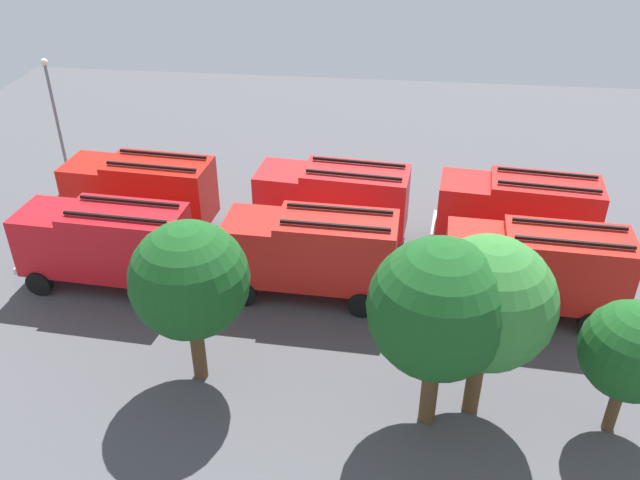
{
  "coord_description": "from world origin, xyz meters",
  "views": [
    {
      "loc": [
        -2.93,
        24.77,
        16.68
      ],
      "look_at": [
        0.0,
        0.0,
        1.4
      ],
      "focal_mm": 37.23,
      "sensor_mm": 36.0,
      "label": 1
    }
  ],
  "objects_px": {
    "tree_3": "(190,281)",
    "traffic_cone_2": "(111,195)",
    "fire_truck_3": "(536,267)",
    "fire_truck_5": "(105,242)",
    "fire_truck_4": "(311,250)",
    "tree_0": "(632,351)",
    "tree_2": "(439,309)",
    "firefighter_1": "(541,322)",
    "firefighter_0": "(394,190)",
    "tree_1": "(487,304)",
    "fire_truck_0": "(518,210)",
    "lamppost": "(56,116)",
    "fire_truck_1": "(333,199)",
    "traffic_cone_1": "(417,262)",
    "traffic_cone_0": "(466,346)",
    "fire_truck_2": "(141,190)"
  },
  "relations": [
    {
      "from": "fire_truck_5",
      "to": "lamppost",
      "type": "bearing_deg",
      "value": -52.35
    },
    {
      "from": "fire_truck_1",
      "to": "fire_truck_5",
      "type": "relative_size",
      "value": 1.01
    },
    {
      "from": "fire_truck_1",
      "to": "tree_0",
      "type": "relative_size",
      "value": 1.51
    },
    {
      "from": "firefighter_1",
      "to": "fire_truck_4",
      "type": "bearing_deg",
      "value": -29.13
    },
    {
      "from": "fire_truck_0",
      "to": "tree_0",
      "type": "relative_size",
      "value": 1.52
    },
    {
      "from": "fire_truck_0",
      "to": "tree_1",
      "type": "distance_m",
      "value": 10.98
    },
    {
      "from": "firefighter_1",
      "to": "tree_2",
      "type": "xyz_separation_m",
      "value": [
        4.32,
        4.57,
        3.69
      ]
    },
    {
      "from": "fire_truck_5",
      "to": "fire_truck_0",
      "type": "bearing_deg",
      "value": -160.99
    },
    {
      "from": "traffic_cone_2",
      "to": "tree_0",
      "type": "bearing_deg",
      "value": 149.06
    },
    {
      "from": "tree_0",
      "to": "traffic_cone_1",
      "type": "xyz_separation_m",
      "value": [
        6.17,
        -8.84,
        -2.99
      ]
    },
    {
      "from": "fire_truck_5",
      "to": "firefighter_1",
      "type": "xyz_separation_m",
      "value": [
        -17.71,
        1.68,
        -1.27
      ]
    },
    {
      "from": "fire_truck_4",
      "to": "tree_3",
      "type": "xyz_separation_m",
      "value": [
        3.31,
        5.49,
        2.03
      ]
    },
    {
      "from": "tree_1",
      "to": "firefighter_1",
      "type": "bearing_deg",
      "value": -125.86
    },
    {
      "from": "fire_truck_1",
      "to": "fire_truck_2",
      "type": "xyz_separation_m",
      "value": [
        9.23,
        0.21,
        0.0
      ]
    },
    {
      "from": "tree_1",
      "to": "tree_2",
      "type": "height_order",
      "value": "tree_2"
    },
    {
      "from": "fire_truck_2",
      "to": "traffic_cone_1",
      "type": "relative_size",
      "value": 12.48
    },
    {
      "from": "fire_truck_0",
      "to": "firefighter_1",
      "type": "relative_size",
      "value": 4.64
    },
    {
      "from": "fire_truck_3",
      "to": "tree_2",
      "type": "xyz_separation_m",
      "value": [
        4.23,
        6.43,
        2.42
      ]
    },
    {
      "from": "fire_truck_0",
      "to": "lamppost",
      "type": "bearing_deg",
      "value": -3.59
    },
    {
      "from": "fire_truck_3",
      "to": "tree_3",
      "type": "distance_m",
      "value": 13.51
    },
    {
      "from": "fire_truck_1",
      "to": "tree_2",
      "type": "xyz_separation_m",
      "value": [
        -4.29,
        11.19,
        2.42
      ]
    },
    {
      "from": "fire_truck_5",
      "to": "lamppost",
      "type": "relative_size",
      "value": 1.03
    },
    {
      "from": "fire_truck_5",
      "to": "tree_3",
      "type": "xyz_separation_m",
      "value": [
        -5.37,
        5.13,
        2.03
      ]
    },
    {
      "from": "tree_2",
      "to": "traffic_cone_0",
      "type": "distance_m",
      "value": 5.7
    },
    {
      "from": "tree_2",
      "to": "fire_truck_4",
      "type": "bearing_deg",
      "value": -54.49
    },
    {
      "from": "fire_truck_3",
      "to": "tree_1",
      "type": "relative_size",
      "value": 1.11
    },
    {
      "from": "fire_truck_2",
      "to": "tree_3",
      "type": "distance_m",
      "value": 11.47
    },
    {
      "from": "fire_truck_5",
      "to": "tree_1",
      "type": "relative_size",
      "value": 1.11
    },
    {
      "from": "fire_truck_5",
      "to": "firefighter_1",
      "type": "height_order",
      "value": "fire_truck_5"
    },
    {
      "from": "fire_truck_3",
      "to": "traffic_cone_2",
      "type": "distance_m",
      "value": 21.94
    },
    {
      "from": "firefighter_0",
      "to": "tree_0",
      "type": "height_order",
      "value": "tree_0"
    },
    {
      "from": "fire_truck_1",
      "to": "fire_truck_0",
      "type": "bearing_deg",
      "value": -175.68
    },
    {
      "from": "fire_truck_4",
      "to": "fire_truck_5",
      "type": "bearing_deg",
      "value": 4.71
    },
    {
      "from": "fire_truck_1",
      "to": "tree_0",
      "type": "xyz_separation_m",
      "value": [
        -10.21,
        10.9,
        1.13
      ]
    },
    {
      "from": "fire_truck_3",
      "to": "lamppost",
      "type": "distance_m",
      "value": 25.06
    },
    {
      "from": "fire_truck_2",
      "to": "traffic_cone_1",
      "type": "distance_m",
      "value": 13.53
    },
    {
      "from": "fire_truck_4",
      "to": "tree_0",
      "type": "relative_size",
      "value": 1.49
    },
    {
      "from": "fire_truck_3",
      "to": "tree_1",
      "type": "xyz_separation_m",
      "value": [
        2.75,
        5.8,
        2.28
      ]
    },
    {
      "from": "fire_truck_3",
      "to": "tree_2",
      "type": "height_order",
      "value": "tree_2"
    },
    {
      "from": "tree_3",
      "to": "traffic_cone_2",
      "type": "bearing_deg",
      "value": -56.28
    },
    {
      "from": "fire_truck_0",
      "to": "fire_truck_3",
      "type": "xyz_separation_m",
      "value": [
        -0.09,
        4.61,
        0.0
      ]
    },
    {
      "from": "fire_truck_0",
      "to": "fire_truck_4",
      "type": "bearing_deg",
      "value": 32.57
    },
    {
      "from": "fire_truck_5",
      "to": "fire_truck_2",
      "type": "bearing_deg",
      "value": -84.74
    },
    {
      "from": "fire_truck_1",
      "to": "firefighter_0",
      "type": "bearing_deg",
      "value": -124.1
    },
    {
      "from": "tree_0",
      "to": "tree_2",
      "type": "height_order",
      "value": "tree_2"
    },
    {
      "from": "fire_truck_3",
      "to": "firefighter_1",
      "type": "distance_m",
      "value": 2.26
    },
    {
      "from": "lamppost",
      "to": "tree_2",
      "type": "bearing_deg",
      "value": 142.16
    },
    {
      "from": "fire_truck_0",
      "to": "firefighter_1",
      "type": "distance_m",
      "value": 6.61
    },
    {
      "from": "tree_2",
      "to": "firefighter_1",
      "type": "bearing_deg",
      "value": -133.43
    },
    {
      "from": "fire_truck_1",
      "to": "traffic_cone_1",
      "type": "height_order",
      "value": "fire_truck_1"
    }
  ]
}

